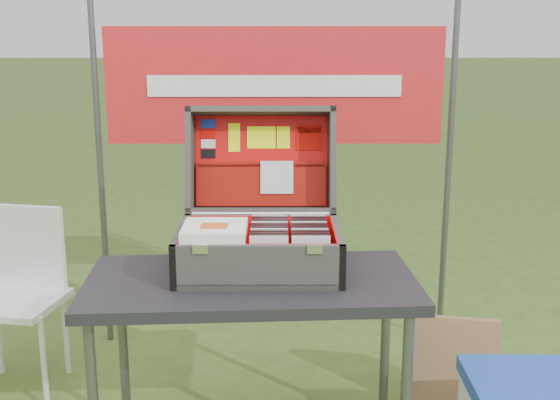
{
  "coord_description": "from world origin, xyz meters",
  "views": [
    {
      "loc": [
        0.02,
        -2.26,
        1.55
      ],
      "look_at": [
        0.02,
        0.1,
        0.98
      ],
      "focal_mm": 45.0,
      "sensor_mm": 36.0,
      "label": 1
    }
  ],
  "objects_px": {
    "chair": "(16,305)",
    "cardboard_box": "(453,363)",
    "suitcase": "(259,193)",
    "table": "(252,372)"
  },
  "relations": [
    {
      "from": "table",
      "to": "chair",
      "type": "bearing_deg",
      "value": 149.44
    },
    {
      "from": "table",
      "to": "cardboard_box",
      "type": "height_order",
      "value": "table"
    },
    {
      "from": "table",
      "to": "chair",
      "type": "height_order",
      "value": "chair"
    },
    {
      "from": "suitcase",
      "to": "cardboard_box",
      "type": "xyz_separation_m",
      "value": [
        0.81,
        0.26,
        -0.79
      ]
    },
    {
      "from": "cardboard_box",
      "to": "chair",
      "type": "bearing_deg",
      "value": -173.41
    },
    {
      "from": "chair",
      "to": "cardboard_box",
      "type": "bearing_deg",
      "value": 6.84
    },
    {
      "from": "chair",
      "to": "cardboard_box",
      "type": "height_order",
      "value": "chair"
    },
    {
      "from": "chair",
      "to": "cardboard_box",
      "type": "relative_size",
      "value": 2.08
    },
    {
      "from": "suitcase",
      "to": "cardboard_box",
      "type": "distance_m",
      "value": 1.16
    },
    {
      "from": "suitcase",
      "to": "chair",
      "type": "distance_m",
      "value": 1.28
    }
  ]
}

